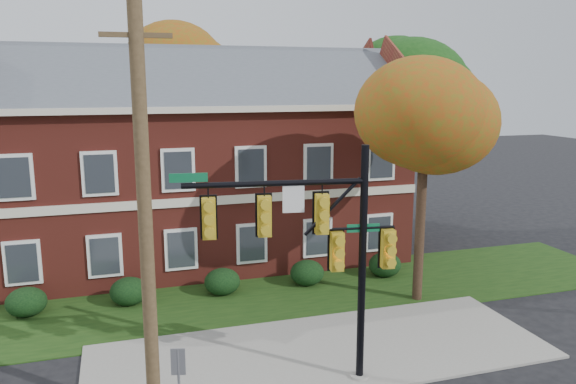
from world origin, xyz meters
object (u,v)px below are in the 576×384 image
object	(u,v)px
hedge_right	(307,273)
traffic_signal	(320,240)
hedge_left	(129,291)
sign_post	(179,378)
apartment_building	(199,152)
hedge_far_left	(26,302)
tree_near_right	(432,124)
hedge_center	(222,282)
utility_pole	(145,221)
hedge_far_right	(385,265)
tree_far_rear	(200,70)
tree_right_rear	(411,83)

from	to	relation	value
hedge_right	traffic_signal	bearing A→B (deg)	-106.85
hedge_left	sign_post	bearing A→B (deg)	-84.13
apartment_building	hedge_far_left	size ratio (longest dim) A/B	13.43
hedge_right	apartment_building	bearing A→B (deg)	123.67
tree_near_right	traffic_signal	xyz separation A→B (m)	(-5.94, -4.47, -2.59)
traffic_signal	hedge_center	bearing A→B (deg)	107.60
sign_post	hedge_far_left	bearing A→B (deg)	131.80
utility_pole	sign_post	bearing A→B (deg)	-60.89
apartment_building	hedge_right	xyz separation A→B (m)	(3.50, -5.25, -4.46)
apartment_building	tree_near_right	bearing A→B (deg)	-48.23
tree_near_right	hedge_far_right	bearing A→B (deg)	94.52
hedge_right	hedge_left	bearing A→B (deg)	180.00
tree_far_rear	hedge_far_left	bearing A→B (deg)	-122.50
tree_right_rear	tree_far_rear	world-z (taller)	tree_far_rear
tree_near_right	hedge_left	bearing A→B (deg)	165.19
hedge_left	hedge_center	bearing A→B (deg)	0.00
hedge_right	hedge_far_right	bearing A→B (deg)	0.00
apartment_building	tree_near_right	xyz separation A→B (m)	(7.22, -8.09, 1.68)
hedge_right	sign_post	xyz separation A→B (m)	(-6.11, -8.70, 1.02)
hedge_right	tree_near_right	distance (m)	7.72
tree_near_right	sign_post	size ratio (longest dim) A/B	3.78
hedge_far_right	tree_far_rear	distance (m)	16.51
tree_right_rear	sign_post	size ratio (longest dim) A/B	4.68
hedge_center	hedge_far_right	distance (m)	7.00
hedge_far_right	hedge_far_left	bearing A→B (deg)	180.00
hedge_far_left	tree_near_right	distance (m)	15.75
hedge_far_left	traffic_signal	bearing A→B (deg)	-41.39
tree_near_right	sign_post	world-z (taller)	tree_near_right
hedge_far_left	hedge_right	distance (m)	10.50
hedge_left	hedge_right	xyz separation A→B (m)	(7.00, 0.00, 0.00)
tree_right_rear	traffic_signal	bearing A→B (deg)	-126.78
hedge_far_right	tree_near_right	size ratio (longest dim) A/B	0.16
hedge_far_right	tree_right_rear	distance (m)	10.66
hedge_right	tree_right_rear	world-z (taller)	tree_right_rear
hedge_center	tree_right_rear	xyz separation A→B (m)	(11.31, 6.11, 7.60)
hedge_left	utility_pole	world-z (taller)	utility_pole
hedge_center	utility_pole	size ratio (longest dim) A/B	0.14
tree_far_rear	utility_pole	xyz separation A→B (m)	(-4.47, -20.79, -3.82)
tree_right_rear	tree_far_rear	distance (m)	12.20
hedge_left	tree_far_rear	xyz separation A→B (m)	(4.84, 13.09, 8.32)
apartment_building	traffic_signal	bearing A→B (deg)	-84.14
hedge_center	hedge_right	bearing A→B (deg)	0.00
hedge_center	hedge_far_left	bearing A→B (deg)	180.00
apartment_building	hedge_far_left	bearing A→B (deg)	-143.11
tree_near_right	utility_pole	distance (m)	11.55
traffic_signal	hedge_right	bearing A→B (deg)	80.75
hedge_left	hedge_center	world-z (taller)	same
apartment_building	hedge_far_left	xyz separation A→B (m)	(-7.00, -5.25, -4.46)
tree_far_rear	sign_post	world-z (taller)	tree_far_rear
hedge_far_left	tree_far_rear	world-z (taller)	tree_far_rear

